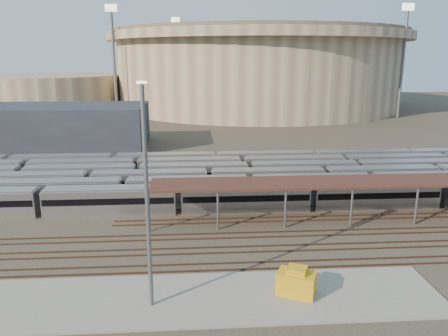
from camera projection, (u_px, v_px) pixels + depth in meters
name	position (u px, v px, depth m)	size (l,w,h in m)	color
ground	(214.00, 233.00, 53.99)	(420.00, 420.00, 0.00)	#383026
apron	(166.00, 300.00, 39.14)	(50.00, 9.00, 0.20)	gray
subway_trains	(225.00, 178.00, 71.59)	(123.59, 23.90, 3.60)	#B3B2B7
inspection_shed	(377.00, 182.00, 58.07)	(60.30, 6.00, 5.30)	#5D5D62
empty_tracks	(216.00, 250.00, 49.13)	(170.00, 9.62, 0.18)	#4C3323
stadium	(257.00, 68.00, 186.80)	(124.00, 124.00, 32.50)	tan
secondary_arena	(49.00, 93.00, 173.86)	(56.00, 56.00, 14.00)	tan
service_building	(56.00, 127.00, 103.56)	(42.00, 20.00, 10.00)	#1E232D
floodlight_0	(114.00, 58.00, 153.13)	(4.00, 1.00, 38.40)	#5D5D62
floodlight_2	(403.00, 58.00, 150.09)	(4.00, 1.00, 38.40)	#5D5D62
floodlight_3	(176.00, 57.00, 202.76)	(4.00, 1.00, 38.40)	#5D5D62
yard_light_pole	(147.00, 199.00, 35.77)	(0.81, 0.36, 19.25)	#5D5D62
yellow_equipment	(296.00, 283.00, 39.65)	(3.39, 2.12, 2.12)	#C59312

